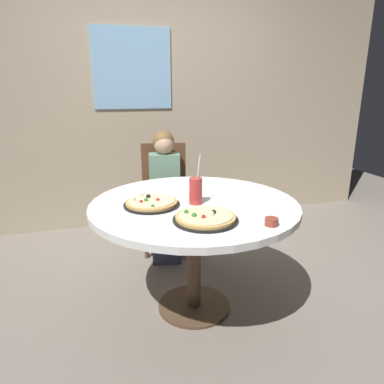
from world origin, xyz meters
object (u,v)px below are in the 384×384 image
(dining_table, at_px, (194,216))
(chair_wooden, at_px, (164,191))
(diner_child, at_px, (165,202))
(sauce_bowl, at_px, (271,222))
(soda_cup, at_px, (196,191))
(pizza_veggie, at_px, (151,203))
(pizza_cheese, at_px, (205,218))

(dining_table, distance_m, chair_wooden, 1.03)
(diner_child, distance_m, sauce_bowl, 1.38)
(diner_child, bearing_deg, soda_cup, -88.95)
(dining_table, bearing_deg, chair_wooden, 89.10)
(pizza_veggie, xyz_separation_m, pizza_cheese, (0.23, -0.33, -0.00))
(diner_child, bearing_deg, pizza_veggie, -106.80)
(chair_wooden, xyz_separation_m, pizza_cheese, (-0.05, -1.34, 0.24))
(pizza_veggie, relative_size, soda_cup, 1.09)
(dining_table, distance_m, soda_cup, 0.17)
(dining_table, bearing_deg, sauce_bowl, -60.02)
(pizza_cheese, distance_m, soda_cup, 0.30)
(dining_table, relative_size, sauce_bowl, 18.31)
(dining_table, bearing_deg, pizza_cheese, -95.61)
(pizza_veggie, height_order, sauce_bowl, pizza_veggie)
(soda_cup, bearing_deg, sauce_bowl, -58.57)
(chair_wooden, height_order, pizza_cheese, chair_wooden)
(dining_table, height_order, sauce_bowl, sauce_bowl)
(pizza_veggie, height_order, soda_cup, soda_cup)
(chair_wooden, xyz_separation_m, pizza_veggie, (-0.28, -1.01, 0.24))
(pizza_veggie, bearing_deg, soda_cup, -8.15)
(dining_table, xyz_separation_m, pizza_veggie, (-0.26, 0.01, 0.11))
(dining_table, relative_size, pizza_veggie, 3.82)
(diner_child, distance_m, soda_cup, 0.94)
(chair_wooden, height_order, diner_child, diner_child)
(dining_table, xyz_separation_m, pizza_cheese, (-0.03, -0.32, 0.11))
(chair_wooden, relative_size, sauce_bowl, 13.57)
(diner_child, height_order, soda_cup, diner_child)
(pizza_cheese, xyz_separation_m, sauce_bowl, (0.30, -0.15, 0.00))
(chair_wooden, xyz_separation_m, soda_cup, (-0.01, -1.05, 0.30))
(pizza_cheese, relative_size, soda_cup, 1.14)
(dining_table, height_order, pizza_veggie, pizza_veggie)
(dining_table, bearing_deg, pizza_veggie, 178.40)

